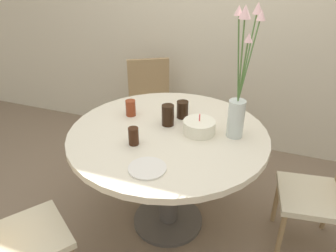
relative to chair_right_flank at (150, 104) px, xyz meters
The scene contains 13 objects.
ground_plane 1.11m from the chair_right_flank, 60.43° to the right, with size 16.00×16.00×0.00m, color #7A6651.
wall_back 1.03m from the chair_right_flank, 39.48° to the left, with size 8.00×0.05×2.60m.
dining_table 1.00m from the chair_right_flank, 60.43° to the right, with size 1.24×1.24×0.75m.
chair_right_flank is the anchor object (origin of this frame).
chair_left_flank 1.69m from the chair_right_flank, 92.67° to the right, with size 0.56×0.56×0.88m.
chair_near_front 1.65m from the chair_right_flank, 26.29° to the right, with size 0.45×0.45×0.88m.
birthday_cake 1.10m from the chair_right_flank, 50.28° to the right, with size 0.20×0.20×0.13m.
flower_vase 1.29m from the chair_right_flank, 40.87° to the right, with size 0.14×0.36×0.77m.
side_plate 1.40m from the chair_right_flank, 67.50° to the right, with size 0.20×0.20×0.01m.
drink_glass_0 0.82m from the chair_right_flank, 76.56° to the right, with size 0.07×0.07×0.11m.
drink_glass_1 0.97m from the chair_right_flank, 59.56° to the right, with size 0.08×0.08×0.14m.
drink_glass_2 0.89m from the chair_right_flank, 51.61° to the right, with size 0.08×0.08×0.12m.
drink_glass_3 1.17m from the chair_right_flank, 71.63° to the right, with size 0.06×0.06×0.11m.
Camera 1 is at (0.61, -1.66, 1.76)m, focal length 35.00 mm.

